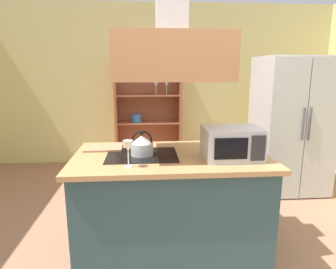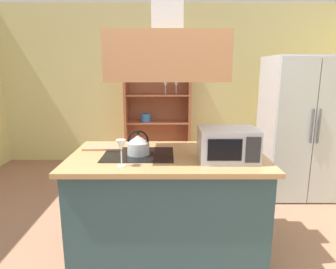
{
  "view_description": "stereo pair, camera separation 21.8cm",
  "coord_description": "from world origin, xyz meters",
  "px_view_note": "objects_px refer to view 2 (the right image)",
  "views": [
    {
      "loc": [
        -0.29,
        -2.19,
        1.62
      ],
      "look_at": [
        -0.07,
        0.58,
        1.0
      ],
      "focal_mm": 31.39,
      "sensor_mm": 36.0,
      "label": 1
    },
    {
      "loc": [
        -0.07,
        -2.2,
        1.62
      ],
      "look_at": [
        -0.07,
        0.58,
        1.0
      ],
      "focal_mm": 31.39,
      "sensor_mm": 36.0,
      "label": 2
    }
  ],
  "objects_px": {
    "wine_glass_on_counter": "(122,147)",
    "fruit_bowl": "(223,142)",
    "kettle": "(139,144)",
    "cutting_board": "(104,147)",
    "refrigerator": "(301,127)",
    "microwave": "(228,144)",
    "dish_cabinet": "(158,117)"
  },
  "relations": [
    {
      "from": "kettle",
      "to": "microwave",
      "type": "xyz_separation_m",
      "value": [
        0.73,
        -0.15,
        0.04
      ]
    },
    {
      "from": "wine_glass_on_counter",
      "to": "fruit_bowl",
      "type": "bearing_deg",
      "value": 32.64
    },
    {
      "from": "cutting_board",
      "to": "wine_glass_on_counter",
      "type": "height_order",
      "value": "wine_glass_on_counter"
    },
    {
      "from": "microwave",
      "to": "dish_cabinet",
      "type": "bearing_deg",
      "value": 103.69
    },
    {
      "from": "wine_glass_on_counter",
      "to": "dish_cabinet",
      "type": "bearing_deg",
      "value": 86.53
    },
    {
      "from": "microwave",
      "to": "refrigerator",
      "type": "bearing_deg",
      "value": 49.3
    },
    {
      "from": "kettle",
      "to": "cutting_board",
      "type": "bearing_deg",
      "value": 146.68
    },
    {
      "from": "microwave",
      "to": "wine_glass_on_counter",
      "type": "height_order",
      "value": "microwave"
    },
    {
      "from": "cutting_board",
      "to": "wine_glass_on_counter",
      "type": "bearing_deg",
      "value": -64.42
    },
    {
      "from": "wine_glass_on_counter",
      "to": "cutting_board",
      "type": "bearing_deg",
      "value": 115.58
    },
    {
      "from": "dish_cabinet",
      "to": "microwave",
      "type": "xyz_separation_m",
      "value": [
        0.66,
        -2.7,
        0.21
      ]
    },
    {
      "from": "dish_cabinet",
      "to": "microwave",
      "type": "height_order",
      "value": "dish_cabinet"
    },
    {
      "from": "dish_cabinet",
      "to": "fruit_bowl",
      "type": "bearing_deg",
      "value": -73.32
    },
    {
      "from": "kettle",
      "to": "microwave",
      "type": "bearing_deg",
      "value": -11.4
    },
    {
      "from": "dish_cabinet",
      "to": "microwave",
      "type": "bearing_deg",
      "value": -76.31
    },
    {
      "from": "refrigerator",
      "to": "microwave",
      "type": "bearing_deg",
      "value": -130.7
    },
    {
      "from": "kettle",
      "to": "refrigerator",
      "type": "bearing_deg",
      "value": 33.04
    },
    {
      "from": "kettle",
      "to": "wine_glass_on_counter",
      "type": "height_order",
      "value": "kettle"
    },
    {
      "from": "refrigerator",
      "to": "cutting_board",
      "type": "relative_size",
      "value": 5.24
    },
    {
      "from": "wine_glass_on_counter",
      "to": "microwave",
      "type": "bearing_deg",
      "value": 10.74
    },
    {
      "from": "kettle",
      "to": "cutting_board",
      "type": "height_order",
      "value": "kettle"
    },
    {
      "from": "refrigerator",
      "to": "dish_cabinet",
      "type": "distance_m",
      "value": 2.27
    },
    {
      "from": "dish_cabinet",
      "to": "kettle",
      "type": "distance_m",
      "value": 2.56
    },
    {
      "from": "refrigerator",
      "to": "dish_cabinet",
      "type": "relative_size",
      "value": 0.96
    },
    {
      "from": "refrigerator",
      "to": "microwave",
      "type": "height_order",
      "value": "refrigerator"
    },
    {
      "from": "kettle",
      "to": "cutting_board",
      "type": "distance_m",
      "value": 0.43
    },
    {
      "from": "refrigerator",
      "to": "kettle",
      "type": "xyz_separation_m",
      "value": [
        -1.95,
        -1.27,
        0.1
      ]
    },
    {
      "from": "cutting_board",
      "to": "wine_glass_on_counter",
      "type": "distance_m",
      "value": 0.61
    },
    {
      "from": "kettle",
      "to": "wine_glass_on_counter",
      "type": "distance_m",
      "value": 0.33
    },
    {
      "from": "dish_cabinet",
      "to": "cutting_board",
      "type": "bearing_deg",
      "value": -100.54
    },
    {
      "from": "kettle",
      "to": "wine_glass_on_counter",
      "type": "relative_size",
      "value": 1.03
    },
    {
      "from": "wine_glass_on_counter",
      "to": "refrigerator",
      "type": "bearing_deg",
      "value": 37.54
    }
  ]
}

